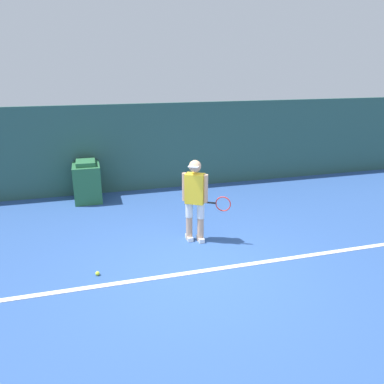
# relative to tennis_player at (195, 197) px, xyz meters

# --- Properties ---
(ground_plane) EXTENTS (24.00, 24.00, 0.00)m
(ground_plane) POSITION_rel_tennis_player_xyz_m (-0.28, -1.08, -0.86)
(ground_plane) COLOR #2D5193
(back_wall) EXTENTS (24.00, 0.10, 2.25)m
(back_wall) POSITION_rel_tennis_player_xyz_m (-0.28, 3.38, 0.26)
(back_wall) COLOR #2D564C
(back_wall) RESTS_ON ground_plane
(court_baseline) EXTENTS (21.60, 0.10, 0.01)m
(court_baseline) POSITION_rel_tennis_player_xyz_m (-0.28, -1.13, -0.86)
(court_baseline) COLOR white
(court_baseline) RESTS_ON ground_plane
(tennis_player) EXTENTS (0.79, 0.53, 1.56)m
(tennis_player) POSITION_rel_tennis_player_xyz_m (0.00, 0.00, 0.00)
(tennis_player) COLOR tan
(tennis_player) RESTS_ON ground_plane
(tennis_ball) EXTENTS (0.07, 0.07, 0.07)m
(tennis_ball) POSITION_rel_tennis_player_xyz_m (-1.84, -0.79, -0.83)
(tennis_ball) COLOR #D1E533
(tennis_ball) RESTS_ON ground_plane
(covered_chair) EXTENTS (0.64, 0.82, 1.00)m
(covered_chair) POSITION_rel_tennis_player_xyz_m (-1.91, 2.87, -0.39)
(covered_chair) COLOR #28663D
(covered_chair) RESTS_ON ground_plane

